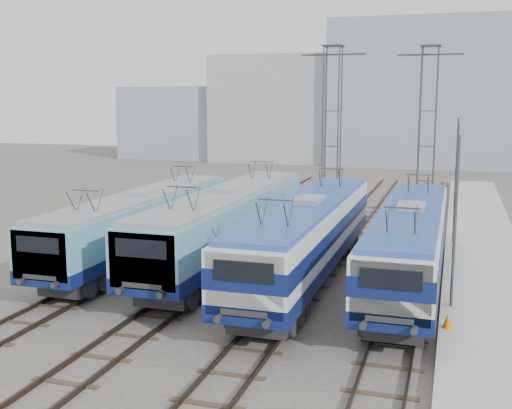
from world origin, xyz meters
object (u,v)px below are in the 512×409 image
object	(u,v)px
catenary_tower_east	(427,123)
mast_front	(455,226)
locomotive_center_left	(227,221)
mast_mid	(456,186)
catenary_tower_west	(332,123)
locomotive_far_left	(141,221)
mast_rear	(456,165)
locomotive_far_right	(410,239)
locomotive_center_right	(307,233)
safety_cone	(448,321)

from	to	relation	value
catenary_tower_east	mast_front	size ratio (longest dim) A/B	1.71
locomotive_center_left	mast_mid	xyz separation A→B (m)	(10.85, 7.89, 1.18)
catenary_tower_west	locomotive_far_left	bearing A→B (deg)	-112.39
mast_front	mast_rear	bearing A→B (deg)	90.00
locomotive_far_right	locomotive_center_left	bearing A→B (deg)	171.85
locomotive_far_left	catenary_tower_west	distance (m)	18.27
mast_rear	locomotive_far_left	bearing A→B (deg)	-126.98
catenary_tower_east	locomotive_center_right	bearing A→B (deg)	-102.17
locomotive_far_left	locomotive_far_right	size ratio (longest dim) A/B	0.98
locomotive_center_left	catenary_tower_east	size ratio (longest dim) A/B	1.56
mast_front	mast_mid	world-z (taller)	same
mast_mid	locomotive_center_right	bearing A→B (deg)	-123.19
locomotive_center_left	mast_front	distance (m)	11.66
locomotive_center_left	safety_cone	distance (m)	12.79
catenary_tower_east	locomotive_center_left	bearing A→B (deg)	-116.06
catenary_tower_west	mast_mid	distance (m)	12.16
catenary_tower_west	mast_front	world-z (taller)	catenary_tower_west
mast_front	locomotive_center_right	bearing A→B (deg)	160.14
safety_cone	locomotive_center_left	bearing A→B (deg)	148.02
locomotive_center_left	locomotive_far_right	world-z (taller)	locomotive_center_left
locomotive_far_left	locomotive_far_right	xyz separation A→B (m)	(13.50, -0.80, 0.09)
mast_front	mast_rear	xyz separation A→B (m)	(0.00, 24.00, 0.00)
catenary_tower_west	locomotive_center_right	bearing A→B (deg)	-82.76
locomotive_center_left	safety_cone	size ratio (longest dim) A/B	34.98
locomotive_far_right	catenary_tower_east	world-z (taller)	catenary_tower_east
mast_mid	mast_rear	distance (m)	12.00
locomotive_center_left	catenary_tower_east	bearing A→B (deg)	63.94
locomotive_center_right	catenary_tower_east	size ratio (longest dim) A/B	1.54
catenary_tower_west	safety_cone	distance (m)	24.90
catenary_tower_west	mast_front	bearing A→B (deg)	-66.73
locomotive_center_right	catenary_tower_west	xyz separation A→B (m)	(-2.25, 17.71, 4.29)
locomotive_center_right	locomotive_far_right	size ratio (longest dim) A/B	1.04
locomotive_far_right	catenary_tower_east	bearing A→B (deg)	90.75
catenary_tower_west	mast_front	xyz separation A→B (m)	(8.60, -20.00, -3.14)
locomotive_center_left	mast_rear	xyz separation A→B (m)	(10.85, 19.89, 1.18)
locomotive_center_right	locomotive_far_right	distance (m)	4.53
mast_mid	catenary_tower_west	bearing A→B (deg)	137.07
locomotive_far_right	catenary_tower_east	xyz separation A→B (m)	(-0.25, 19.18, 4.38)
mast_rear	safety_cone	xyz separation A→B (m)	(-0.10, -26.60, -2.93)
locomotive_far_left	mast_mid	bearing A→B (deg)	28.64
safety_cone	mast_mid	bearing A→B (deg)	89.61
mast_rear	safety_cone	world-z (taller)	mast_rear
locomotive_far_left	locomotive_center_left	bearing A→B (deg)	6.25
locomotive_far_right	locomotive_far_left	bearing A→B (deg)	176.62
mast_rear	locomotive_center_left	bearing A→B (deg)	-118.61
catenary_tower_west	mast_rear	distance (m)	9.99
catenary_tower_east	locomotive_far_right	bearing A→B (deg)	-89.25
safety_cone	locomotive_center_right	bearing A→B (deg)	141.93
locomotive_center_left	mast_rear	distance (m)	22.69
safety_cone	catenary_tower_east	bearing A→B (deg)	94.65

